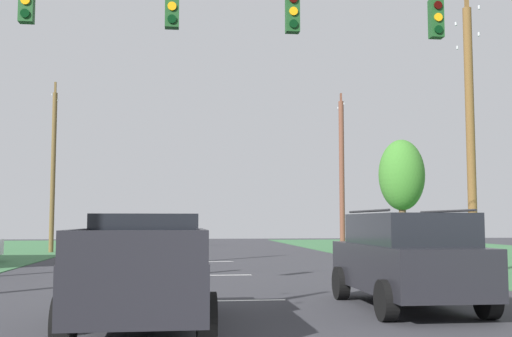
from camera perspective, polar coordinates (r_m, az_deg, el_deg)
lane_dash_0 at (r=14.69m, az=-2.24°, el=-11.92°), size 2.50×0.15×0.01m
lane_dash_1 at (r=21.49m, az=-3.78°, el=-9.66°), size 2.50×0.15×0.01m
lane_dash_2 at (r=28.70m, az=-4.60°, el=-8.44°), size 2.50×0.15×0.01m
overhead_signal_span at (r=14.50m, az=-2.39°, el=6.32°), size 16.82×0.31×8.33m
pickup_truck at (r=11.17m, az=-10.18°, el=-9.13°), size 2.30×5.41×1.95m
suv_black at (r=13.65m, az=13.50°, el=-7.88°), size 2.22×4.80×2.05m
utility_pole_mid_right at (r=22.75m, az=18.93°, el=3.21°), size 0.30×1.85×9.95m
utility_pole_far_right at (r=39.05m, az=7.82°, el=-0.46°), size 0.32×1.54×9.80m
utility_pole_far_left at (r=38.57m, az=-17.98°, el=-0.02°), size 0.27×1.75×10.06m
tree_roadside_far_right at (r=34.17m, az=13.12°, el=-0.66°), size 2.42×2.42×6.17m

